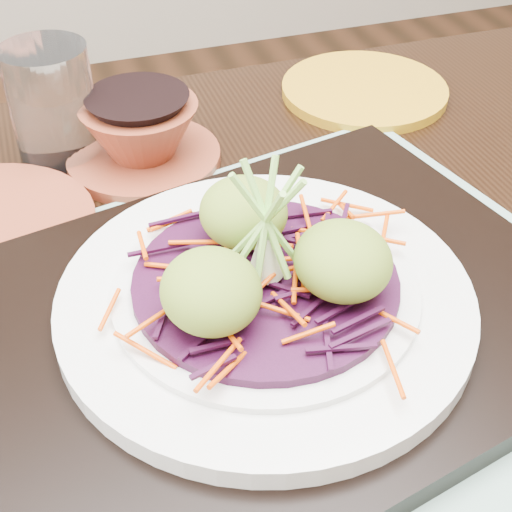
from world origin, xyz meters
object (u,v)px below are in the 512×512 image
object	(u,v)px
serving_tray	(265,317)
white_plate	(265,297)
water_glass	(53,105)
yellow_plate	(364,90)
terracotta_bowl_set	(142,137)
dining_table	(287,367)

from	to	relation	value
serving_tray	white_plate	xyz separation A→B (m)	(0.00, 0.00, 0.02)
white_plate	water_glass	xyz separation A→B (m)	(-0.11, 0.29, 0.02)
serving_tray	yellow_plate	world-z (taller)	serving_tray
white_plate	terracotta_bowl_set	size ratio (longest dim) A/B	1.91
terracotta_bowl_set	serving_tray	bearing A→B (deg)	-82.12
serving_tray	dining_table	bearing A→B (deg)	36.78
white_plate	water_glass	bearing A→B (deg)	110.67
dining_table	yellow_plate	xyz separation A→B (m)	(0.19, 0.27, 0.10)
white_plate	dining_table	bearing A→B (deg)	48.25
white_plate	terracotta_bowl_set	xyz separation A→B (m)	(-0.04, 0.25, -0.01)
dining_table	yellow_plate	bearing A→B (deg)	54.70
dining_table	yellow_plate	size ratio (longest dim) A/B	6.23
white_plate	terracotta_bowl_set	distance (m)	0.26
dining_table	white_plate	distance (m)	0.14
yellow_plate	terracotta_bowl_set	bearing A→B (deg)	-167.41
serving_tray	yellow_plate	xyz separation A→B (m)	(0.23, 0.31, -0.01)
dining_table	water_glass	world-z (taller)	water_glass
dining_table	water_glass	xyz separation A→B (m)	(-0.14, 0.25, 0.15)
serving_tray	white_plate	size ratio (longest dim) A/B	1.54
white_plate	terracotta_bowl_set	bearing A→B (deg)	97.88
dining_table	water_glass	distance (m)	0.33
terracotta_bowl_set	white_plate	bearing A→B (deg)	-82.12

